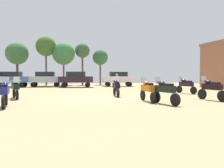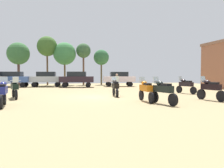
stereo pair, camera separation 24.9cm
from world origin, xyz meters
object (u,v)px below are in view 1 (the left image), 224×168
object	(u,v)px
motorcycle_5	(147,89)
motorcycle_7	(165,91)
motorcycle_8	(15,88)
car_1	(46,78)
motorcycle_4	(186,85)
motorcycle_1	(116,87)
motorcycle_10	(5,92)
car_3	(118,78)
tree_4	(17,54)
car_5	(76,78)
tree_6	(64,54)
tree_7	(46,46)
person_1	(117,81)
car_2	(11,78)
motorcycle_6	(211,89)
tree_2	(82,51)

from	to	relation	value
motorcycle_5	motorcycle_7	xyz separation A→B (m)	(0.45, -1.33, 0.01)
motorcycle_8	car_1	distance (m)	15.01
motorcycle_4	motorcycle_8	bearing A→B (deg)	168.37
motorcycle_8	motorcycle_7	bearing A→B (deg)	132.23
motorcycle_1	motorcycle_10	bearing A→B (deg)	-144.78
motorcycle_8	car_3	size ratio (longest dim) A/B	0.47
motorcycle_4	tree_4	distance (m)	25.34
motorcycle_8	car_5	distance (m)	13.89
car_5	tree_4	size ratio (longest dim) A/B	0.70
tree_6	motorcycle_5	bearing A→B (deg)	-79.23
tree_6	motorcycle_1	bearing A→B (deg)	-80.10
motorcycle_1	tree_7	world-z (taller)	tree_7
motorcycle_5	person_1	size ratio (longest dim) A/B	1.33
motorcycle_10	tree_7	world-z (taller)	tree_7
car_5	tree_4	distance (m)	11.28
motorcycle_7	car_1	bearing A→B (deg)	96.92
motorcycle_8	car_2	distance (m)	15.21
car_5	car_3	bearing A→B (deg)	-72.00
person_1	tree_6	xyz separation A→B (m)	(-4.91, 14.77, 3.92)
motorcycle_8	tree_4	distance (m)	20.49
motorcycle_1	car_5	world-z (taller)	car_5
motorcycle_5	motorcycle_6	distance (m)	4.11
car_3	tree_6	size ratio (longest dim) A/B	0.67
tree_2	tree_6	world-z (taller)	tree_6
motorcycle_6	person_1	size ratio (longest dim) A/B	1.28
motorcycle_7	tree_4	bearing A→B (deg)	101.91
tree_7	motorcycle_5	bearing A→B (deg)	-73.20
motorcycle_5	tree_6	bearing A→B (deg)	101.12
car_1	tree_2	size ratio (longest dim) A/B	0.67
motorcycle_6	tree_4	size ratio (longest dim) A/B	0.34
car_5	tree_6	distance (m)	8.22
car_3	car_5	distance (m)	5.91
car_1	motorcycle_10	bearing A→B (deg)	-178.10
motorcycle_1	tree_6	distance (m)	20.81
person_1	tree_2	world-z (taller)	tree_2
motorcycle_1	motorcycle_6	world-z (taller)	motorcycle_6
motorcycle_4	car_5	xyz separation A→B (m)	(-8.43, 11.83, 0.45)
motorcycle_1	person_1	world-z (taller)	person_1
person_1	motorcycle_8	bearing A→B (deg)	108.07
motorcycle_8	tree_6	world-z (taller)	tree_6
tree_2	tree_6	bearing A→B (deg)	179.10
motorcycle_7	tree_2	distance (m)	25.49
motorcycle_4	motorcycle_6	bearing A→B (deg)	-121.05
motorcycle_4	motorcycle_10	xyz separation A→B (m)	(-13.07, -5.14, 0.01)
motorcycle_4	tree_4	world-z (taller)	tree_4
car_1	car_5	distance (m)	4.37
motorcycle_7	tree_2	bearing A→B (deg)	81.06
car_1	motorcycle_5	bearing A→B (deg)	-155.29
car_2	motorcycle_4	bearing A→B (deg)	-122.50
motorcycle_1	car_5	size ratio (longest dim) A/B	0.47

